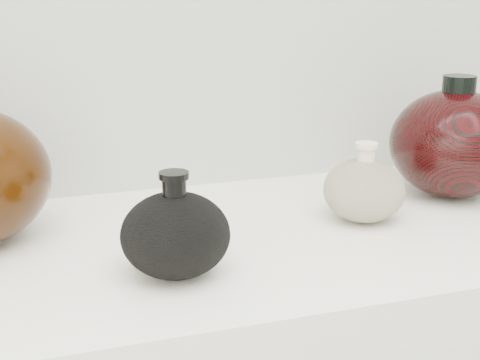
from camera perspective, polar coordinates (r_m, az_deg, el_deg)
name	(u,v)px	position (r m, az deg, el deg)	size (l,w,h in m)	color
black_gourd_vase	(176,234)	(0.81, -5.52, -4.61)	(0.16, 0.16, 0.13)	black
cream_gourd_vase	(364,189)	(1.00, 10.54, -0.79)	(0.16, 0.16, 0.12)	beige
right_round_pot	(454,143)	(1.15, 17.78, 3.03)	(0.27, 0.27, 0.20)	black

